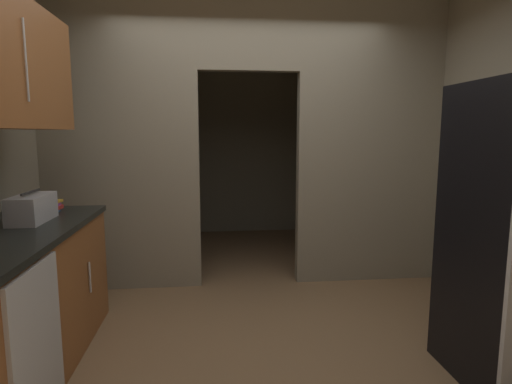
% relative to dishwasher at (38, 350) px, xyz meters
% --- Properties ---
extents(ground, '(20.00, 20.00, 0.00)m').
position_rel_dishwasher_xyz_m(ground, '(1.21, 0.57, -0.42)').
color(ground, brown).
extents(kitchen_partition, '(3.79, 0.12, 2.75)m').
position_rel_dishwasher_xyz_m(kitchen_partition, '(1.21, 1.96, 1.04)').
color(kitchen_partition, gray).
rests_on(kitchen_partition, ground).
extents(adjoining_room_shell, '(3.79, 2.29, 2.75)m').
position_rel_dishwasher_xyz_m(adjoining_room_shell, '(1.21, 3.59, 0.96)').
color(adjoining_room_shell, gray).
rests_on(adjoining_room_shell, ground).
extents(lower_cabinet_run, '(0.70, 1.79, 0.90)m').
position_rel_dishwasher_xyz_m(lower_cabinet_run, '(-0.34, 0.50, 0.03)').
color(lower_cabinet_run, brown).
rests_on(lower_cabinet_run, ground).
extents(dishwasher, '(0.02, 0.56, 0.84)m').
position_rel_dishwasher_xyz_m(dishwasher, '(0.00, 0.00, 0.00)').
color(dishwasher, '#B7BABC').
rests_on(dishwasher, ground).
extents(boombox, '(0.20, 0.39, 0.20)m').
position_rel_dishwasher_xyz_m(boombox, '(-0.31, 0.80, 0.57)').
color(boombox, '#B2B2B7').
rests_on(boombox, lower_cabinet_run).
extents(book_stack, '(0.14, 0.17, 0.08)m').
position_rel_dishwasher_xyz_m(book_stack, '(-0.31, 1.14, 0.52)').
color(book_stack, '#2D609E').
rests_on(book_stack, lower_cabinet_run).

